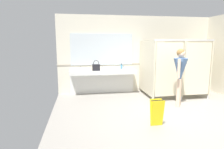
{
  "coord_description": "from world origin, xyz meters",
  "views": [
    {
      "loc": [
        -2.29,
        -4.4,
        1.87
      ],
      "look_at": [
        -1.36,
        0.97,
        0.96
      ],
      "focal_mm": 30.93,
      "sensor_mm": 36.0,
      "label": 1
    }
  ],
  "objects_px": {
    "handbag": "(96,67)",
    "paper_cup": "(92,69)",
    "wet_floor_sign": "(157,112)",
    "soap_dispenser": "(121,67)",
    "person_standing": "(180,70)"
  },
  "relations": [
    {
      "from": "handbag",
      "to": "paper_cup",
      "type": "distance_m",
      "value": 0.16
    },
    {
      "from": "handbag",
      "to": "wet_floor_sign",
      "type": "distance_m",
      "value": 3.0
    },
    {
      "from": "handbag",
      "to": "wet_floor_sign",
      "type": "height_order",
      "value": "handbag"
    },
    {
      "from": "handbag",
      "to": "paper_cup",
      "type": "bearing_deg",
      "value": 154.64
    },
    {
      "from": "person_standing",
      "to": "handbag",
      "type": "height_order",
      "value": "person_standing"
    },
    {
      "from": "person_standing",
      "to": "paper_cup",
      "type": "height_order",
      "value": "person_standing"
    },
    {
      "from": "handbag",
      "to": "soap_dispenser",
      "type": "distance_m",
      "value": 1.01
    },
    {
      "from": "person_standing",
      "to": "soap_dispenser",
      "type": "relative_size",
      "value": 8.42
    },
    {
      "from": "soap_dispenser",
      "to": "person_standing",
      "type": "bearing_deg",
      "value": -54.39
    },
    {
      "from": "paper_cup",
      "to": "handbag",
      "type": "bearing_deg",
      "value": -25.36
    },
    {
      "from": "person_standing",
      "to": "wet_floor_sign",
      "type": "height_order",
      "value": "person_standing"
    },
    {
      "from": "handbag",
      "to": "paper_cup",
      "type": "relative_size",
      "value": 3.42
    },
    {
      "from": "handbag",
      "to": "soap_dispenser",
      "type": "xyz_separation_m",
      "value": [
        0.96,
        0.3,
        -0.04
      ]
    },
    {
      "from": "soap_dispenser",
      "to": "paper_cup",
      "type": "distance_m",
      "value": 1.12
    },
    {
      "from": "soap_dispenser",
      "to": "paper_cup",
      "type": "bearing_deg",
      "value": -167.87
    }
  ]
}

